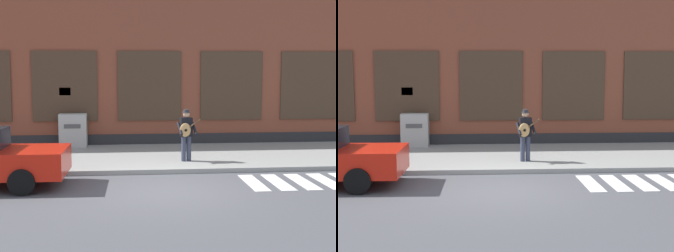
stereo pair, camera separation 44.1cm
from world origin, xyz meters
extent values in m
plane|color=#4C4C51|center=(0.00, 0.00, 0.00)|extent=(160.00, 160.00, 0.00)
cube|color=gray|center=(0.00, 4.30, 0.07)|extent=(28.00, 4.96, 0.14)
cube|color=brown|center=(0.00, 8.78, 3.36)|extent=(28.00, 4.00, 6.72)
cube|color=#28282B|center=(0.00, 6.76, 0.28)|extent=(28.00, 0.04, 0.55)
cube|color=#473323|center=(-3.28, 6.75, 2.45)|extent=(2.50, 0.06, 2.72)
cube|color=black|center=(-3.28, 6.74, 2.45)|extent=(2.38, 0.03, 2.60)
cube|color=#473323|center=(0.00, 6.75, 2.45)|extent=(2.50, 0.06, 2.72)
cube|color=black|center=(0.00, 6.74, 2.45)|extent=(2.38, 0.03, 2.60)
cube|color=#473323|center=(3.28, 6.75, 2.45)|extent=(2.50, 0.06, 2.72)
cube|color=black|center=(3.28, 6.74, 2.45)|extent=(2.38, 0.03, 2.60)
cube|color=#473323|center=(6.55, 6.75, 2.45)|extent=(2.50, 0.06, 2.72)
cube|color=black|center=(6.55, 6.74, 2.45)|extent=(2.38, 0.03, 2.60)
cube|color=yellow|center=(-3.28, 6.73, 2.25)|extent=(0.44, 0.02, 0.30)
cube|color=silver|center=(2.48, 0.51, 0.01)|extent=(0.42, 1.90, 0.01)
cube|color=silver|center=(3.17, 0.51, 0.01)|extent=(0.42, 1.90, 0.01)
cube|color=silver|center=(3.85, 0.51, 0.01)|extent=(0.42, 1.90, 0.01)
cube|color=silver|center=(4.53, 0.51, 0.01)|extent=(0.42, 1.90, 0.01)
cube|color=silver|center=(-2.55, 1.22, 0.74)|extent=(0.07, 0.24, 0.12)
cube|color=silver|center=(-2.57, 0.08, 0.74)|extent=(0.07, 0.24, 0.12)
cylinder|color=black|center=(-3.46, 1.54, 0.33)|extent=(0.67, 0.26, 0.66)
cylinder|color=black|center=(-3.51, -0.20, 0.33)|extent=(0.67, 0.26, 0.66)
cylinder|color=#33384C|center=(1.07, 3.11, 0.54)|extent=(0.15, 0.15, 0.80)
cylinder|color=#33384C|center=(0.89, 3.07, 0.54)|extent=(0.15, 0.15, 0.80)
cube|color=black|center=(0.98, 3.10, 1.25)|extent=(0.41, 0.27, 0.60)
sphere|color=tan|center=(0.98, 3.10, 1.66)|extent=(0.22, 0.22, 0.22)
cylinder|color=#333338|center=(0.98, 3.10, 1.72)|extent=(0.27, 0.28, 0.02)
cylinder|color=#333338|center=(0.98, 3.10, 1.77)|extent=(0.18, 0.18, 0.09)
cylinder|color=black|center=(1.23, 3.04, 1.21)|extent=(0.16, 0.52, 0.39)
cylinder|color=black|center=(0.75, 2.97, 1.21)|extent=(0.16, 0.52, 0.39)
ellipsoid|color=tan|center=(0.92, 2.91, 1.17)|extent=(0.37, 0.17, 0.44)
cylinder|color=black|center=(0.93, 2.85, 1.17)|extent=(0.09, 0.02, 0.09)
cylinder|color=brown|center=(1.18, 2.93, 1.35)|extent=(0.47, 0.10, 0.34)
cube|color=#ADADA8|center=(-2.95, 6.33, 0.78)|extent=(1.03, 0.56, 1.27)
cube|color=#4C4C4C|center=(-2.95, 6.03, 0.97)|extent=(0.62, 0.02, 0.16)
camera|label=1|loc=(-1.00, -11.65, 3.00)|focal=50.00mm
camera|label=2|loc=(-0.56, -11.69, 3.00)|focal=50.00mm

